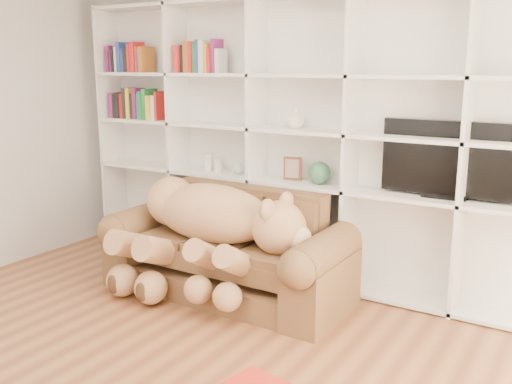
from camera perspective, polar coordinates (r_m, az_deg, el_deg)
The scene contains 12 objects.
wall_back at distance 4.95m, azimuth 5.70°, elevation 6.91°, with size 5.00×0.02×2.70m, color silver.
bookshelf at distance 4.94m, azimuth 2.46°, elevation 6.44°, with size 4.43×0.35×2.40m.
sofa at distance 4.68m, azimuth -2.70°, elevation -6.37°, with size 1.99×0.86×0.84m.
teddy_bear at distance 4.52m, azimuth -4.96°, elevation -3.41°, with size 1.58×0.84×0.91m.
throw_pillow at distance 5.01m, azimuth -6.88°, elevation -1.65°, with size 0.37×0.12×0.37m, color #5B0F23.
tv at distance 4.45m, azimuth 18.66°, elevation 3.04°, with size 0.97×0.18×0.58m.
picture_frame at distance 4.87m, azimuth 3.69°, elevation 2.37°, with size 0.16×0.03×0.20m, color #542C1C.
green_vase at distance 4.76m, azimuth 6.33°, elevation 1.92°, with size 0.19×0.19×0.19m, color #316043.
figurine_tall at distance 5.34m, azimuth -4.82°, elevation 2.97°, with size 0.08×0.08×0.16m, color silver.
figurine_short at distance 5.28m, azimuth -3.84°, elevation 2.69°, with size 0.07×0.07×0.13m, color silver.
snow_globe at distance 5.16m, azimuth -1.76°, elevation 2.36°, with size 0.10×0.10×0.10m, color silver.
shelf_vase at distance 4.80m, azimuth 3.90°, elevation 7.35°, with size 0.16×0.16×0.17m, color white.
Camera 1 is at (2.16, -1.93, 1.83)m, focal length 40.00 mm.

